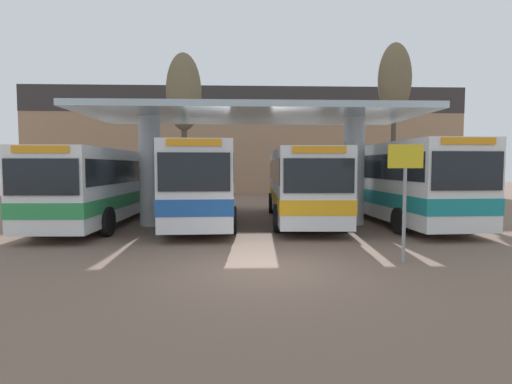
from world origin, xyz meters
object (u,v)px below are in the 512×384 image
at_px(transit_bus_left_bay, 104,183).
at_px(info_sign_platform, 405,179).
at_px(transit_bus_center_bay, 204,180).
at_px(poplar_tree_behind_left, 184,94).
at_px(transit_bus_right_bay, 301,182).
at_px(poplar_tree_behind_right, 395,81).
at_px(transit_bus_far_right_bay, 397,179).

relative_size(transit_bus_left_bay, info_sign_platform, 3.47).
bearing_deg(transit_bus_center_bay, poplar_tree_behind_left, -78.49).
distance_m(transit_bus_right_bay, info_sign_platform, 8.08).
bearing_deg(info_sign_platform, poplar_tree_behind_left, 116.02).
relative_size(transit_bus_right_bay, poplar_tree_behind_right, 0.98).
distance_m(transit_bus_left_bay, info_sign_platform, 12.52).
distance_m(info_sign_platform, poplar_tree_behind_left, 18.36).
relative_size(info_sign_platform, poplar_tree_behind_left, 0.31).
bearing_deg(poplar_tree_behind_left, transit_bus_left_bay, -105.17).
distance_m(transit_bus_center_bay, transit_bus_right_bay, 4.38).
height_order(transit_bus_right_bay, poplar_tree_behind_right, poplar_tree_behind_right).
height_order(transit_bus_right_bay, transit_bus_far_right_bay, transit_bus_far_right_bay).
xyz_separation_m(transit_bus_far_right_bay, poplar_tree_behind_right, (3.42, 9.34, 6.25)).
height_order(transit_bus_left_bay, info_sign_platform, transit_bus_left_bay).
xyz_separation_m(transit_bus_center_bay, info_sign_platform, (5.80, -7.78, 0.29)).
xyz_separation_m(transit_bus_center_bay, poplar_tree_behind_left, (-1.96, 8.12, 5.20)).
distance_m(transit_bus_center_bay, info_sign_platform, 9.71).
bearing_deg(transit_bus_far_right_bay, info_sign_platform, 67.09).
relative_size(transit_bus_center_bay, info_sign_platform, 3.61).
relative_size(transit_bus_center_bay, transit_bus_right_bay, 1.04).
bearing_deg(info_sign_platform, poplar_tree_behind_right, 69.78).
bearing_deg(transit_bus_right_bay, info_sign_platform, 102.72).
xyz_separation_m(transit_bus_center_bay, transit_bus_right_bay, (4.37, 0.16, -0.10)).
distance_m(transit_bus_far_right_bay, poplar_tree_behind_left, 14.48).
bearing_deg(info_sign_platform, transit_bus_left_bay, 143.44).
relative_size(transit_bus_right_bay, info_sign_platform, 3.47).
height_order(transit_bus_far_right_bay, poplar_tree_behind_right, poplar_tree_behind_right).
distance_m(transit_bus_left_bay, transit_bus_right_bay, 8.64).
bearing_deg(transit_bus_left_bay, info_sign_platform, 144.75).
relative_size(transit_bus_left_bay, transit_bus_far_right_bay, 1.02).
bearing_deg(poplar_tree_behind_left, poplar_tree_behind_right, 3.38).
bearing_deg(transit_bus_left_bay, poplar_tree_behind_left, -103.86).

